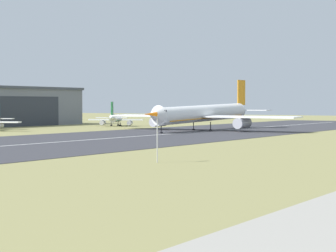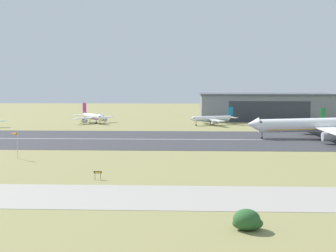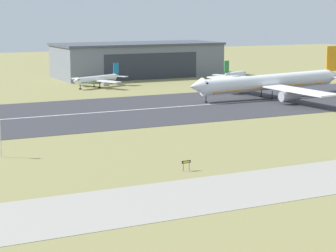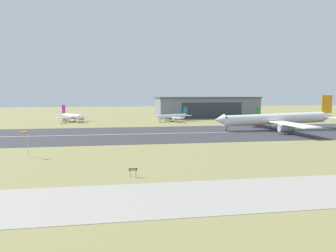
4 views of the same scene
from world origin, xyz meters
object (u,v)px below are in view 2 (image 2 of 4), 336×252
at_px(airplane_parked_centre, 93,117).
at_px(runway_sign, 98,173).
at_px(airplane_parked_far_east, 212,119).
at_px(shrub_clump, 247,221).
at_px(windsock_pole, 14,135).
at_px(airplane_landing, 327,125).
at_px(airplane_parked_west, 333,121).

distance_m(airplane_parked_centre, runway_sign, 130.55).
height_order(airplane_parked_far_east, shrub_clump, airplane_parked_far_east).
bearing_deg(runway_sign, shrub_clump, -49.99).
distance_m(shrub_clump, runway_sign, 40.87).
bearing_deg(windsock_pole, runway_sign, -43.13).
height_order(airplane_landing, runway_sign, airplane_landing).
bearing_deg(airplane_parked_far_east, airplane_landing, -53.75).
bearing_deg(windsock_pole, airplane_parked_far_east, 59.96).
xyz_separation_m(airplane_parked_far_east, shrub_clump, (-3.18, -152.97, -1.65)).
bearing_deg(airplane_landing, windsock_pole, -153.77).
relative_size(airplane_parked_west, airplane_parked_far_east, 0.80).
bearing_deg(shrub_clump, runway_sign, 130.01).
height_order(airplane_parked_west, runway_sign, airplane_parked_west).
bearing_deg(airplane_parked_far_east, airplane_parked_west, -6.92).
relative_size(airplane_parked_far_east, runway_sign, 13.03).
height_order(windsock_pole, runway_sign, windsock_pole).
xyz_separation_m(airplane_parked_west, airplane_parked_far_east, (-53.13, 6.44, 0.36)).
relative_size(shrub_clump, windsock_pole, 0.61).
xyz_separation_m(windsock_pole, runway_sign, (26.53, -24.86, -4.73)).
distance_m(airplane_parked_west, runway_sign, 141.77).
bearing_deg(airplane_parked_centre, shrub_clump, -71.50).
height_order(shrub_clump, windsock_pole, windsock_pole).
height_order(airplane_parked_west, airplane_parked_far_east, airplane_parked_west).
height_order(airplane_landing, shrub_clump, airplane_landing).
height_order(airplane_parked_west, airplane_parked_centre, airplane_parked_centre).
height_order(airplane_parked_centre, windsock_pole, airplane_parked_centre).
xyz_separation_m(airplane_parked_west, windsock_pole, (-109.12, -90.37, 3.53)).
height_order(airplane_parked_far_east, windsock_pole, airplane_parked_far_east).
xyz_separation_m(shrub_clump, runway_sign, (-26.28, 31.31, 0.10)).
bearing_deg(shrub_clump, airplane_parked_centre, 108.50).
xyz_separation_m(shrub_clump, windsock_pole, (-52.81, 56.16, 4.83)).
relative_size(airplane_parked_west, runway_sign, 10.37).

